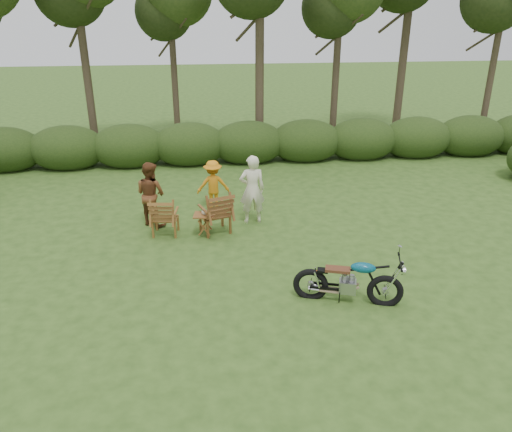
{
  "coord_description": "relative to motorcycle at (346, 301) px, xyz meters",
  "views": [
    {
      "loc": [
        -1.68,
        -7.58,
        4.98
      ],
      "look_at": [
        -0.56,
        1.98,
        0.9
      ],
      "focal_mm": 35.0,
      "sensor_mm": 36.0,
      "label": 1
    }
  ],
  "objects": [
    {
      "name": "lawn_chair_left",
      "position": [
        -3.41,
        3.29,
        0.0
      ],
      "size": [
        0.73,
        0.73,
        0.95
      ],
      "primitive_type": null,
      "rotation": [
        0.0,
        0.0,
        3.01
      ],
      "color": "brown",
      "rests_on": "ground"
    },
    {
      "name": "side_table",
      "position": [
        -2.49,
        3.12,
        0.27
      ],
      "size": [
        0.57,
        0.51,
        0.53
      ],
      "primitive_type": null,
      "rotation": [
        0.0,
        0.0,
        -0.15
      ],
      "color": "brown",
      "rests_on": "ground"
    },
    {
      "name": "cup",
      "position": [
        -2.5,
        3.11,
        0.58
      ],
      "size": [
        0.17,
        0.17,
        0.11
      ],
      "primitive_type": "imported",
      "rotation": [
        0.0,
        0.0,
        -0.35
      ],
      "color": "beige",
      "rests_on": "side_table"
    },
    {
      "name": "lawn_chair_right",
      "position": [
        -2.25,
        3.28,
        0.0
      ],
      "size": [
        0.92,
        0.92,
        1.04
      ],
      "primitive_type": null,
      "rotation": [
        0.0,
        0.0,
        3.49
      ],
      "color": "#5E2E17",
      "rests_on": "ground"
    },
    {
      "name": "tree_line",
      "position": [
        -0.37,
        9.78,
        3.81
      ],
      "size": [
        22.52,
        11.62,
        8.14
      ],
      "color": "#35261D",
      "rests_on": "ground"
    },
    {
      "name": "adult_b",
      "position": [
        -3.76,
        3.94,
        0.0
      ],
      "size": [
        0.97,
        0.95,
        1.58
      ],
      "primitive_type": "imported",
      "rotation": [
        0.0,
        0.0,
        2.47
      ],
      "color": "brown",
      "rests_on": "ground"
    },
    {
      "name": "child",
      "position": [
        -2.23,
        4.8,
        0.0
      ],
      "size": [
        0.86,
        0.51,
        1.31
      ],
      "primitive_type": "imported",
      "rotation": [
        0.0,
        0.0,
        3.17
      ],
      "color": "orange",
      "rests_on": "ground"
    },
    {
      "name": "adult_a",
      "position": [
        -1.32,
        3.78,
        0.0
      ],
      "size": [
        0.64,
        0.43,
        1.71
      ],
      "primitive_type": "imported",
      "rotation": [
        0.0,
        0.0,
        3.18
      ],
      "color": "beige",
      "rests_on": "ground"
    },
    {
      "name": "motorcycle",
      "position": [
        0.0,
        0.0,
        0.0
      ],
      "size": [
        1.98,
        1.22,
        1.06
      ],
      "primitive_type": null,
      "rotation": [
        0.0,
        0.0,
        -0.29
      ],
      "color": "#0C83A5",
      "rests_on": "ground"
    },
    {
      "name": "ground",
      "position": [
        -0.87,
        0.04,
        0.0
      ],
      "size": [
        80.0,
        80.0,
        0.0
      ],
      "primitive_type": "plane",
      "color": "#2A4617",
      "rests_on": "ground"
    }
  ]
}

